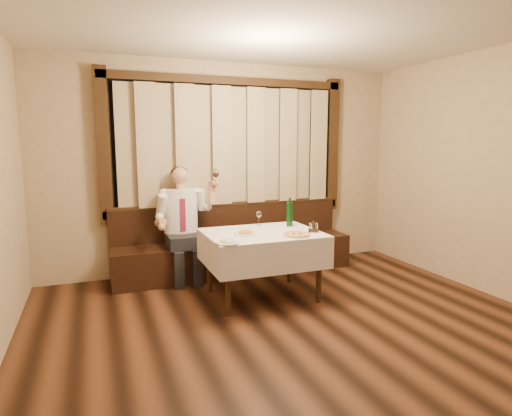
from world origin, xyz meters
name	(u,v)px	position (x,y,z in m)	size (l,w,h in m)	color
room	(291,169)	(0.00, 0.97, 1.50)	(5.01, 6.01, 2.81)	black
banquette	(234,250)	(0.00, 2.72, 0.31)	(3.20, 0.61, 0.94)	black
dining_table	(262,241)	(0.00, 1.70, 0.65)	(1.27, 0.97, 0.76)	black
pizza	(297,235)	(0.27, 1.39, 0.77)	(0.30, 0.30, 0.03)	white
pasta_red	(246,231)	(-0.21, 1.66, 0.79)	(0.26, 0.26, 0.09)	white
pasta_cream	(228,240)	(-0.52, 1.32, 0.79)	(0.24, 0.24, 0.08)	white
green_bottle	(290,214)	(0.43, 1.91, 0.91)	(0.08, 0.08, 0.35)	#125416
table_wine_glass	(259,215)	(0.11, 2.08, 0.88)	(0.06, 0.06, 0.17)	white
cruet_caddy	(313,228)	(0.53, 1.49, 0.80)	(0.13, 0.10, 0.12)	black
seated_man	(183,216)	(-0.71, 2.63, 0.84)	(0.80, 0.60, 1.45)	black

